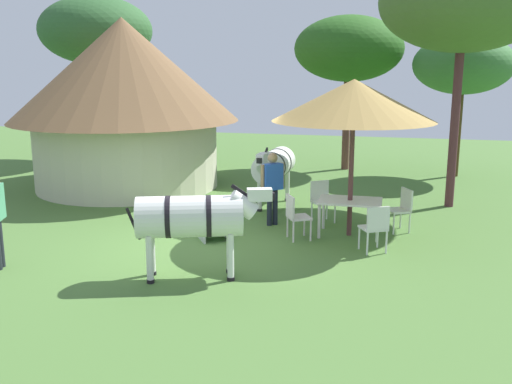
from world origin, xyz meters
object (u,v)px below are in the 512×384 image
(patio_dining_table, at_px, (350,204))
(zebra_nearest_camera, at_px, (193,217))
(thatched_hut, at_px, (125,96))
(zebra_by_umbrella, at_px, (274,166))
(shade_umbrella, at_px, (354,100))
(acacia_tree_far_lawn, at_px, (464,2))
(patio_chair_east_end, at_px, (295,214))
(acacia_tree_right_background, at_px, (349,49))
(guest_beside_umbrella, at_px, (272,182))
(patio_chair_west_end, at_px, (322,198))
(patio_chair_near_lawn, at_px, (375,226))
(striped_lounge_chair, at_px, (213,226))
(acacia_tree_behind_hut, at_px, (96,31))
(acacia_tree_left_background, at_px, (463,65))
(patio_chair_near_hut, at_px, (402,207))

(patio_dining_table, xyz_separation_m, zebra_nearest_camera, (-2.27, -3.03, 0.37))
(thatched_hut, distance_m, zebra_by_umbrella, 4.98)
(patio_dining_table, bearing_deg, shade_umbrella, -26.57)
(acacia_tree_far_lawn, bearing_deg, shade_umbrella, -125.60)
(zebra_by_umbrella, bearing_deg, patio_dining_table, 137.50)
(thatched_hut, bearing_deg, zebra_by_umbrella, -17.21)
(patio_dining_table, relative_size, acacia_tree_far_lawn, 0.21)
(acacia_tree_far_lawn, bearing_deg, patio_chair_east_end, -131.70)
(zebra_by_umbrella, height_order, acacia_tree_right_background, acacia_tree_right_background)
(thatched_hut, height_order, guest_beside_umbrella, thatched_hut)
(zebra_nearest_camera, bearing_deg, thatched_hut, -165.00)
(patio_chair_west_end, distance_m, zebra_by_umbrella, 1.79)
(zebra_by_umbrella, bearing_deg, patio_chair_near_lawn, 132.76)
(shade_umbrella, bearing_deg, patio_chair_east_end, -151.77)
(shade_umbrella, height_order, patio_chair_near_lawn, shade_umbrella)
(patio_dining_table, distance_m, patio_chair_near_lawn, 1.18)
(thatched_hut, xyz_separation_m, patio_chair_near_lawn, (7.08, -4.48, -2.04))
(patio_chair_east_end, bearing_deg, zebra_by_umbrella, 172.41)
(guest_beside_umbrella, bearing_deg, striped_lounge_chair, 9.25)
(acacia_tree_behind_hut, bearing_deg, thatched_hut, -54.14)
(acacia_tree_right_background, relative_size, acacia_tree_left_background, 1.15)
(patio_chair_near_lawn, xyz_separation_m, zebra_nearest_camera, (-2.82, -2.00, 0.50))
(patio_chair_west_end, relative_size, zebra_nearest_camera, 0.39)
(patio_chair_near_hut, bearing_deg, acacia_tree_behind_hut, 27.97)
(acacia_tree_right_background, distance_m, acacia_tree_behind_hut, 8.83)
(zebra_by_umbrella, xyz_separation_m, acacia_tree_left_background, (4.71, 5.14, 2.39))
(patio_chair_east_end, height_order, guest_beside_umbrella, guest_beside_umbrella)
(thatched_hut, bearing_deg, patio_chair_west_end, -23.21)
(patio_dining_table, xyz_separation_m, zebra_by_umbrella, (-2.01, 2.05, 0.36))
(striped_lounge_chair, xyz_separation_m, acacia_tree_behind_hut, (-6.90, 8.46, 4.29))
(guest_beside_umbrella, xyz_separation_m, acacia_tree_far_lawn, (3.88, 2.68, 3.86))
(patio_chair_west_end, xyz_separation_m, patio_chair_east_end, (-0.34, -1.50, 0.00))
(zebra_nearest_camera, bearing_deg, guest_beside_umbrella, 151.95)
(thatched_hut, relative_size, acacia_tree_behind_hut, 1.10)
(patio_chair_east_end, xyz_separation_m, acacia_tree_right_background, (0.28, 8.21, 3.36))
(patio_dining_table, distance_m, patio_chair_near_hut, 1.18)
(patio_chair_near_hut, distance_m, patio_chair_west_end, 1.76)
(patio_chair_west_end, bearing_deg, patio_chair_near_lawn, 85.95)
(thatched_hut, distance_m, striped_lounge_chair, 6.22)
(patio_chair_near_lawn, bearing_deg, thatched_hut, 119.64)
(patio_dining_table, relative_size, guest_beside_umbrella, 0.80)
(striped_lounge_chair, xyz_separation_m, acacia_tree_far_lawn, (4.85, 3.90, 4.56))
(patio_chair_near_hut, bearing_deg, acacia_tree_right_background, -14.20)
(patio_chair_east_end, height_order, acacia_tree_right_background, acacia_tree_right_background)
(patio_chair_near_hut, relative_size, zebra_by_umbrella, 0.39)
(patio_chair_near_hut, relative_size, patio_chair_near_lawn, 1.00)
(patio_chair_near_hut, height_order, guest_beside_umbrella, guest_beside_umbrella)
(patio_chair_east_end, xyz_separation_m, guest_beside_umbrella, (-0.66, 0.94, 0.43))
(patio_chair_near_lawn, xyz_separation_m, striped_lounge_chair, (-3.20, 0.20, -0.27))
(thatched_hut, relative_size, striped_lounge_chair, 6.50)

